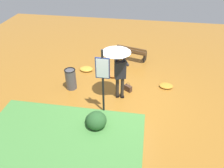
{
  "coord_description": "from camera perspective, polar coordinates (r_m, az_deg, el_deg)",
  "views": [
    {
      "loc": [
        -0.61,
        6.3,
        5.05
      ],
      "look_at": [
        0.37,
        0.28,
        0.85
      ],
      "focal_mm": 35.55,
      "sensor_mm": 36.0,
      "label": 1
    }
  ],
  "objects": [
    {
      "name": "shrub_cluster",
      "position": [
        6.92,
        -4.29,
        -9.32
      ],
      "size": [
        0.69,
        0.63,
        0.57
      ],
      "color": "#285628",
      "rests_on": "ground_plane"
    },
    {
      "name": "handbag",
      "position": [
        8.47,
        4.15,
        -1.06
      ],
      "size": [
        0.33,
        0.29,
        0.37
      ],
      "color": "#4C3323",
      "rests_on": "ground_plane"
    },
    {
      "name": "leaf_pile_by_bench",
      "position": [
        9.84,
        -6.62,
        3.88
      ],
      "size": [
        0.58,
        0.47,
        0.13
      ],
      "color": "gold",
      "rests_on": "ground_plane"
    },
    {
      "name": "person_with_umbrella",
      "position": [
        7.37,
        1.56,
        6.23
      ],
      "size": [
        0.96,
        0.96,
        2.04
      ],
      "color": "#2D2823",
      "rests_on": "ground_plane"
    },
    {
      "name": "leaf_pile_far_path",
      "position": [
        8.96,
        13.73,
        -0.43
      ],
      "size": [
        0.53,
        0.42,
        0.12
      ],
      "color": "#C68428",
      "rests_on": "ground_plane"
    },
    {
      "name": "leaf_pile_near_person",
      "position": [
        9.41,
        0.4,
        2.7
      ],
      "size": [
        0.73,
        0.59,
        0.16
      ],
      "color": "#A86023",
      "rests_on": "ground_plane"
    },
    {
      "name": "info_sign_post",
      "position": [
        6.75,
        -2.39,
        2.24
      ],
      "size": [
        0.44,
        0.07,
        2.3
      ],
      "color": "black",
      "rests_on": "ground_plane"
    },
    {
      "name": "trash_bin",
      "position": [
        8.59,
        -10.56,
        1.29
      ],
      "size": [
        0.42,
        0.42,
        0.83
      ],
      "color": "#4C4C51",
      "rests_on": "ground_plane"
    },
    {
      "name": "park_bench",
      "position": [
        10.44,
        5.01,
        7.99
      ],
      "size": [
        1.43,
        0.73,
        0.75
      ],
      "color": "black",
      "rests_on": "ground_plane"
    },
    {
      "name": "ground_plane",
      "position": [
        8.09,
        2.92,
        -4.08
      ],
      "size": [
        18.0,
        18.0,
        0.0
      ],
      "primitive_type": "plane",
      "color": "#9E6623"
    },
    {
      "name": "grass_verge",
      "position": [
        6.55,
        -14.73,
        -17.15
      ],
      "size": [
        4.8,
        4.0,
        0.05
      ],
      "color": "#47843D",
      "rests_on": "ground_plane"
    }
  ]
}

